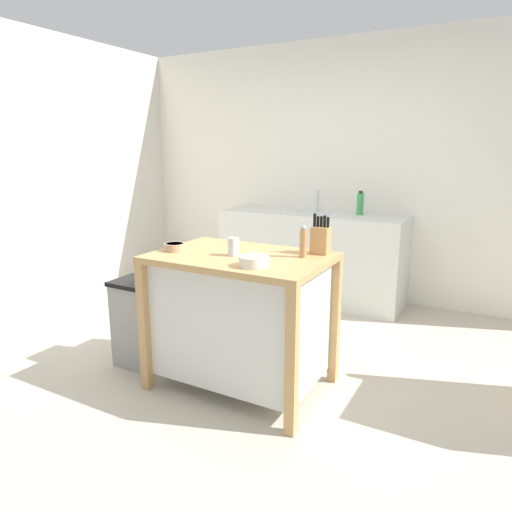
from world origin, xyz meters
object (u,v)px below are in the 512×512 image
at_px(bowl_stoneware_deep, 254,261).
at_px(bowl_ceramic_wide, 175,247).
at_px(knife_block, 321,239).
at_px(drinking_cup, 233,247).
at_px(sink_faucet, 318,201).
at_px(trash_bin, 141,323).
at_px(bottle_dish_soap, 360,204).
at_px(kitchen_island, 241,314).
at_px(pepper_grinder, 303,242).

bearing_deg(bowl_stoneware_deep, bowl_ceramic_wide, 170.94).
xyz_separation_m(knife_block, bowl_ceramic_wide, (-0.86, -0.38, -0.07)).
bearing_deg(drinking_cup, sink_faucet, 97.12).
bearing_deg(trash_bin, bottle_dish_soap, 65.56).
distance_m(kitchen_island, drinking_cup, 0.45).
relative_size(kitchen_island, sink_faucet, 4.95).
xyz_separation_m(pepper_grinder, sink_faucet, (-0.66, 1.93, 0.03)).
distance_m(kitchen_island, bottle_dish_soap, 2.08).
height_order(bowl_ceramic_wide, sink_faucet, sink_faucet).
height_order(kitchen_island, pepper_grinder, pepper_grinder).
relative_size(knife_block, bottle_dish_soap, 1.07).
bearing_deg(pepper_grinder, bowl_stoneware_deep, -114.83).
bearing_deg(bowl_ceramic_wide, bottle_dish_soap, 74.15).
xyz_separation_m(kitchen_island, bowl_ceramic_wide, (-0.43, -0.11, 0.42)).
xyz_separation_m(bowl_stoneware_deep, drinking_cup, (-0.24, 0.17, 0.02)).
xyz_separation_m(bowl_stoneware_deep, bowl_ceramic_wide, (-0.64, 0.10, -0.01)).
height_order(bowl_stoneware_deep, bottle_dish_soap, bottle_dish_soap).
bearing_deg(bowl_ceramic_wide, drinking_cup, 9.68).
relative_size(knife_block, drinking_cup, 2.25).
bearing_deg(drinking_cup, knife_block, 34.33).
relative_size(knife_block, sink_faucet, 1.14).
relative_size(kitchen_island, pepper_grinder, 5.53).
distance_m(bowl_stoneware_deep, bottle_dish_soap, 2.22).
bearing_deg(bowl_stoneware_deep, bottle_dish_soap, 91.12).
xyz_separation_m(knife_block, bowl_stoneware_deep, (-0.21, -0.48, -0.06)).
relative_size(kitchen_island, bowl_stoneware_deep, 6.43).
distance_m(drinking_cup, trash_bin, 0.98).
height_order(drinking_cup, bottle_dish_soap, bottle_dish_soap).
relative_size(trash_bin, bottle_dish_soap, 2.69).
xyz_separation_m(sink_faucet, bottle_dish_soap, (0.46, -0.05, -0.00)).
bearing_deg(bowl_stoneware_deep, drinking_cup, 144.57).
bearing_deg(bottle_dish_soap, kitchen_island, -94.80).
relative_size(sink_faucet, bottle_dish_soap, 0.94).
distance_m(kitchen_island, pepper_grinder, 0.62).
bearing_deg(sink_faucet, drinking_cup, -82.88).
bearing_deg(bowl_stoneware_deep, pepper_grinder, 65.17).
distance_m(drinking_cup, bottle_dish_soap, 2.06).
height_order(knife_block, bowl_ceramic_wide, knife_block).
height_order(pepper_grinder, trash_bin, pepper_grinder).
xyz_separation_m(bowl_ceramic_wide, drinking_cup, (0.40, 0.07, 0.03)).
bearing_deg(bottle_dish_soap, pepper_grinder, -83.97).
xyz_separation_m(drinking_cup, pepper_grinder, (0.40, 0.16, 0.04)).
bearing_deg(kitchen_island, drinking_cup, -126.06).
bearing_deg(bowl_ceramic_wide, pepper_grinder, 16.29).
xyz_separation_m(knife_block, bottle_dish_soap, (-0.26, 1.74, 0.03)).
xyz_separation_m(knife_block, trash_bin, (-1.21, -0.36, -0.66)).
bearing_deg(sink_faucet, knife_block, -68.19).
distance_m(bowl_stoneware_deep, trash_bin, 1.17).
height_order(kitchen_island, bowl_ceramic_wide, bowl_ceramic_wide).
bearing_deg(pepper_grinder, bottle_dish_soap, 96.03).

